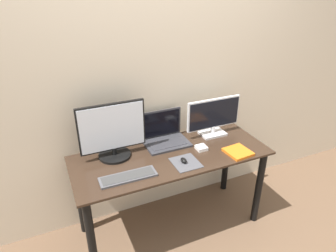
{
  "coord_description": "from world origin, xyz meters",
  "views": [
    {
      "loc": [
        -0.84,
        -1.52,
        2.0
      ],
      "look_at": [
        0.01,
        0.4,
        0.95
      ],
      "focal_mm": 32.0,
      "sensor_mm": 36.0,
      "label": 1
    }
  ],
  "objects_px": {
    "monitor_left": "(113,133)",
    "mouse": "(184,160)",
    "power_brick": "(201,148)",
    "laptop": "(164,135)",
    "keyboard": "(128,177)",
    "book": "(238,152)",
    "monitor_right": "(214,117)"
  },
  "relations": [
    {
      "from": "monitor_left",
      "to": "mouse",
      "type": "relative_size",
      "value": 7.71
    },
    {
      "from": "monitor_left",
      "to": "power_brick",
      "type": "relative_size",
      "value": 6.08
    },
    {
      "from": "laptop",
      "to": "keyboard",
      "type": "height_order",
      "value": "laptop"
    },
    {
      "from": "keyboard",
      "to": "book",
      "type": "bearing_deg",
      "value": -2.67
    },
    {
      "from": "power_brick",
      "to": "book",
      "type": "bearing_deg",
      "value": -35.47
    },
    {
      "from": "monitor_right",
      "to": "keyboard",
      "type": "xyz_separation_m",
      "value": [
        -0.88,
        -0.32,
        -0.16
      ]
    },
    {
      "from": "monitor_left",
      "to": "monitor_right",
      "type": "relative_size",
      "value": 1.02
    },
    {
      "from": "mouse",
      "to": "laptop",
      "type": "bearing_deg",
      "value": 90.63
    },
    {
      "from": "monitor_right",
      "to": "power_brick",
      "type": "xyz_separation_m",
      "value": [
        -0.22,
        -0.19,
        -0.16
      ]
    },
    {
      "from": "keyboard",
      "to": "book",
      "type": "relative_size",
      "value": 1.98
    },
    {
      "from": "laptop",
      "to": "monitor_left",
      "type": "bearing_deg",
      "value": -173.62
    },
    {
      "from": "monitor_right",
      "to": "power_brick",
      "type": "distance_m",
      "value": 0.33
    },
    {
      "from": "monitor_left",
      "to": "monitor_right",
      "type": "distance_m",
      "value": 0.89
    },
    {
      "from": "power_brick",
      "to": "mouse",
      "type": "bearing_deg",
      "value": -151.97
    },
    {
      "from": "book",
      "to": "power_brick",
      "type": "height_order",
      "value": "power_brick"
    },
    {
      "from": "laptop",
      "to": "monitor_right",
      "type": "bearing_deg",
      "value": -6.43
    },
    {
      "from": "monitor_left",
      "to": "keyboard",
      "type": "distance_m",
      "value": 0.37
    },
    {
      "from": "monitor_right",
      "to": "keyboard",
      "type": "distance_m",
      "value": 0.95
    },
    {
      "from": "book",
      "to": "laptop",
      "type": "bearing_deg",
      "value": 138.48
    },
    {
      "from": "keyboard",
      "to": "laptop",
      "type": "bearing_deg",
      "value": 40.1
    },
    {
      "from": "monitor_left",
      "to": "power_brick",
      "type": "bearing_deg",
      "value": -15.72
    },
    {
      "from": "monitor_right",
      "to": "laptop",
      "type": "height_order",
      "value": "monitor_right"
    },
    {
      "from": "mouse",
      "to": "monitor_left",
      "type": "bearing_deg",
      "value": 145.93
    },
    {
      "from": "keyboard",
      "to": "book",
      "type": "xyz_separation_m",
      "value": [
        0.9,
        -0.04,
        0.0
      ]
    },
    {
      "from": "laptop",
      "to": "book",
      "type": "xyz_separation_m",
      "value": [
        0.46,
        -0.41,
        -0.05
      ]
    },
    {
      "from": "laptop",
      "to": "power_brick",
      "type": "height_order",
      "value": "laptop"
    },
    {
      "from": "monitor_left",
      "to": "power_brick",
      "type": "xyz_separation_m",
      "value": [
        0.67,
        -0.19,
        -0.19
      ]
    },
    {
      "from": "book",
      "to": "monitor_right",
      "type": "bearing_deg",
      "value": 92.93
    },
    {
      "from": "laptop",
      "to": "book",
      "type": "bearing_deg",
      "value": -41.52
    },
    {
      "from": "laptop",
      "to": "keyboard",
      "type": "xyz_separation_m",
      "value": [
        -0.44,
        -0.37,
        -0.05
      ]
    },
    {
      "from": "keyboard",
      "to": "power_brick",
      "type": "height_order",
      "value": "power_brick"
    },
    {
      "from": "monitor_left",
      "to": "mouse",
      "type": "xyz_separation_m",
      "value": [
        0.45,
        -0.3,
        -0.19
      ]
    }
  ]
}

